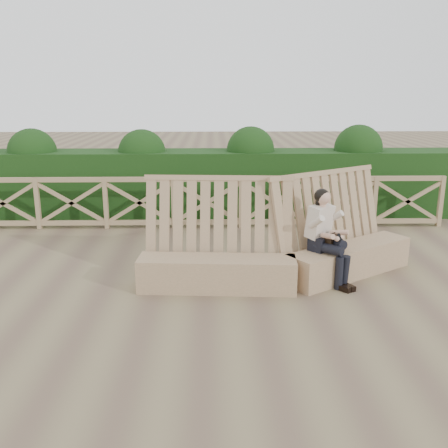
{
  "coord_description": "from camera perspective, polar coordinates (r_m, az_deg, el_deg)",
  "views": [
    {
      "loc": [
        0.12,
        -6.83,
        2.83
      ],
      "look_at": [
        0.29,
        0.4,
        0.9
      ],
      "focal_mm": 40.0,
      "sensor_mm": 36.0,
      "label": 1
    }
  ],
  "objects": [
    {
      "name": "ground",
      "position": [
        7.4,
        -2.16,
        -7.57
      ],
      "size": [
        60.0,
        60.0,
        0.0
      ],
      "primitive_type": "plane",
      "color": "brown",
      "rests_on": "ground"
    },
    {
      "name": "bench",
      "position": [
        7.7,
        6.88,
        -3.5
      ],
      "size": [
        4.36,
        1.93,
        1.62
      ],
      "rotation": [
        0.0,
        0.0,
        0.25
      ],
      "color": "#8A6F4F",
      "rests_on": "ground"
    },
    {
      "name": "guardrail",
      "position": [
        10.58,
        -1.94,
        2.5
      ],
      "size": [
        10.1,
        0.09,
        1.1
      ],
      "color": "#8A6D50",
      "rests_on": "ground"
    },
    {
      "name": "woman",
      "position": [
        7.63,
        11.56,
        -0.96
      ],
      "size": [
        0.72,
        0.84,
        1.43
      ],
      "rotation": [
        0.0,
        0.0,
        0.7
      ],
      "color": "black",
      "rests_on": "ground"
    },
    {
      "name": "hedge",
      "position": [
        11.72,
        -1.9,
        4.7
      ],
      "size": [
        12.0,
        1.2,
        1.5
      ],
      "primitive_type": "cube",
      "color": "black",
      "rests_on": "ground"
    }
  ]
}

